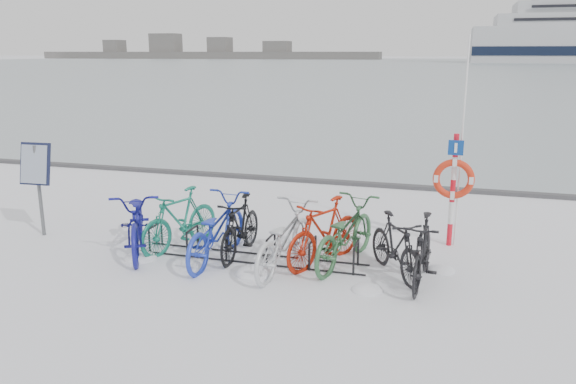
{
  "coord_description": "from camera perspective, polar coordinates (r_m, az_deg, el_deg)",
  "views": [
    {
      "loc": [
        3.11,
        -8.47,
        3.43
      ],
      "look_at": [
        0.49,
        0.6,
        1.07
      ],
      "focal_mm": 35.0,
      "sensor_mm": 36.0,
      "label": 1
    }
  ],
  "objects": [
    {
      "name": "ice_sheet",
      "position": [
        163.54,
        15.42,
        12.36
      ],
      "size": [
        400.0,
        298.0,
        0.02
      ],
      "primitive_type": "cube",
      "color": "#9CAAB0",
      "rests_on": "ground"
    },
    {
      "name": "info_board",
      "position": [
        11.51,
        -24.23,
        2.11
      ],
      "size": [
        0.61,
        0.26,
        1.8
      ],
      "rotation": [
        0.0,
        0.0,
        0.05
      ],
      "color": "#595B5E",
      "rests_on": "ground"
    },
    {
      "name": "ground",
      "position": [
        9.66,
        -3.79,
        -6.8
      ],
      "size": [
        900.0,
        900.0,
        0.0
      ],
      "primitive_type": "plane",
      "color": "white",
      "rests_on": "ground"
    },
    {
      "name": "shoreline",
      "position": [
        296.2,
        -9.11,
        13.76
      ],
      "size": [
        180.0,
        12.0,
        9.5
      ],
      "color": "#505050",
      "rests_on": "ground"
    },
    {
      "name": "bike_1",
      "position": [
        10.19,
        -10.94,
        -2.6
      ],
      "size": [
        1.09,
        1.93,
        1.12
      ],
      "primitive_type": "imported",
      "rotation": [
        0.0,
        0.0,
        -0.32
      ],
      "color": "#16715A",
      "rests_on": "ground"
    },
    {
      "name": "bike_2",
      "position": [
        9.53,
        -7.33,
        -3.61
      ],
      "size": [
        0.83,
        2.17,
        1.12
      ],
      "primitive_type": "imported",
      "rotation": [
        0.0,
        0.0,
        3.1
      ],
      "color": "#2037B7",
      "rests_on": "ground"
    },
    {
      "name": "bike_3",
      "position": [
        9.72,
        -4.87,
        -3.37
      ],
      "size": [
        0.5,
        1.77,
        1.07
      ],
      "primitive_type": "imported",
      "rotation": [
        0.0,
        0.0,
        -0.0
      ],
      "color": "black",
      "rests_on": "ground"
    },
    {
      "name": "bike_5",
      "position": [
        9.31,
        3.74,
        -3.9
      ],
      "size": [
        1.3,
        1.93,
        1.13
      ],
      "primitive_type": "imported",
      "rotation": [
        0.0,
        0.0,
        -0.45
      ],
      "color": "#A91E0B",
      "rests_on": "ground"
    },
    {
      "name": "quay_edge",
      "position": [
        15.09,
        3.82,
        1.07
      ],
      "size": [
        400.0,
        0.25,
        0.1
      ],
      "primitive_type": "cube",
      "color": "#3F3F42",
      "rests_on": "ground"
    },
    {
      "name": "bike_rack",
      "position": [
        9.59,
        -3.81,
        -5.79
      ],
      "size": [
        4.0,
        0.48,
        0.46
      ],
      "color": "black",
      "rests_on": "ground"
    },
    {
      "name": "bike_0",
      "position": [
        10.19,
        -15.05,
        -2.62
      ],
      "size": [
        1.77,
        2.37,
        1.19
      ],
      "primitive_type": "imported",
      "rotation": [
        0.0,
        0.0,
        0.49
      ],
      "color": "navy",
      "rests_on": "ground"
    },
    {
      "name": "bike_7",
      "position": [
        8.98,
        10.86,
        -5.24
      ],
      "size": [
        1.29,
        1.67,
        1.01
      ],
      "primitive_type": "imported",
      "rotation": [
        0.0,
        0.0,
        0.56
      ],
      "color": "black",
      "rests_on": "ground"
    },
    {
      "name": "bike_6",
      "position": [
        9.33,
        5.77,
        -3.98
      ],
      "size": [
        1.23,
        2.23,
        1.11
      ],
      "primitive_type": "imported",
      "rotation": [
        0.0,
        0.0,
        2.9
      ],
      "color": "#306139",
      "rests_on": "ground"
    },
    {
      "name": "lifebuoy_station",
      "position": [
        10.32,
        16.49,
        1.26
      ],
      "size": [
        0.72,
        0.22,
        3.72
      ],
      "color": "red",
      "rests_on": "ground"
    },
    {
      "name": "bike_4",
      "position": [
        9.04,
        -0.44,
        -4.55
      ],
      "size": [
        0.99,
        2.17,
        1.1
      ],
      "primitive_type": "imported",
      "rotation": [
        0.0,
        0.0,
        3.01
      ],
      "color": "#B7BBC0",
      "rests_on": "ground"
    },
    {
      "name": "bike_8",
      "position": [
        8.77,
        13.52,
        -5.67
      ],
      "size": [
        0.64,
        1.81,
        1.07
      ],
      "primitive_type": "imported",
      "rotation": [
        0.0,
        0.0,
        -0.08
      ],
      "color": "black",
      "rests_on": "ground"
    },
    {
      "name": "snow_drifts",
      "position": [
        9.4,
        -2.99,
        -7.39
      ],
      "size": [
        6.18,
        1.72,
        0.22
      ],
      "color": "white",
      "rests_on": "ground"
    }
  ]
}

